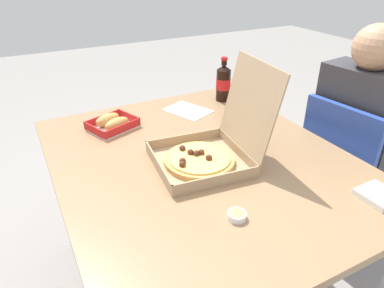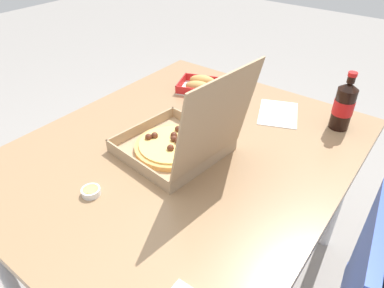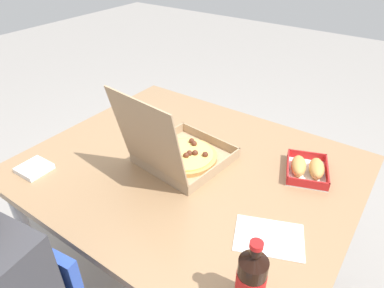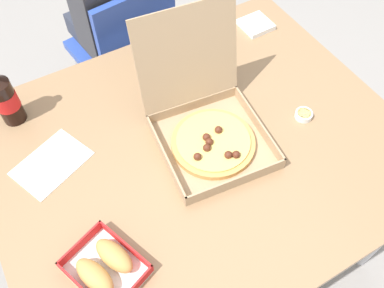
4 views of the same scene
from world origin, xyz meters
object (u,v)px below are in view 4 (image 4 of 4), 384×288
(chair, at_px, (127,50))
(paper_menu, at_px, (52,163))
(bread_side_box, at_px, (105,266))
(dipping_sauce_cup, at_px, (304,115))
(pizza_box_open, at_px, (208,127))
(cola_bottle, at_px, (5,99))
(napkin_pile, at_px, (256,25))
(diner_person, at_px, (114,4))

(chair, relative_size, paper_menu, 3.95)
(chair, relative_size, bread_side_box, 3.60)
(bread_side_box, bearing_deg, dipping_sauce_cup, 11.08)
(chair, xyz_separation_m, pizza_box_open, (-0.03, -0.75, 0.29))
(chair, relative_size, pizza_box_open, 1.98)
(cola_bottle, distance_m, dipping_sauce_cup, 0.93)
(napkin_pile, bearing_deg, paper_menu, -166.38)
(chair, relative_size, napkin_pile, 7.55)
(paper_menu, bearing_deg, dipping_sauce_cup, -39.35)
(chair, xyz_separation_m, dipping_sauce_cup, (0.28, -0.83, 0.25))
(chair, distance_m, diner_person, 0.21)
(bread_side_box, bearing_deg, diner_person, 65.90)
(pizza_box_open, height_order, napkin_pile, pizza_box_open)
(cola_bottle, bearing_deg, napkin_pile, -0.67)
(diner_person, bearing_deg, chair, -82.48)
(cola_bottle, bearing_deg, paper_menu, -78.92)
(dipping_sauce_cup, bearing_deg, pizza_box_open, 164.76)
(cola_bottle, bearing_deg, diner_person, 39.45)
(bread_side_box, height_order, napkin_pile, bread_side_box)
(napkin_pile, height_order, dipping_sauce_cup, same)
(pizza_box_open, bearing_deg, diner_person, 88.22)
(diner_person, height_order, napkin_pile, diner_person)
(dipping_sauce_cup, bearing_deg, cola_bottle, 150.52)
(pizza_box_open, distance_m, napkin_pile, 0.57)
(chair, xyz_separation_m, bread_side_box, (-0.47, -0.98, 0.26))
(bread_side_box, bearing_deg, napkin_pile, 34.19)
(napkin_pile, relative_size, dipping_sauce_cup, 1.96)
(diner_person, xyz_separation_m, bread_side_box, (-0.46, -1.04, 0.06))
(chair, distance_m, bread_side_box, 1.12)
(pizza_box_open, height_order, paper_menu, pizza_box_open)
(bread_side_box, distance_m, dipping_sauce_cup, 0.76)
(cola_bottle, relative_size, dipping_sauce_cup, 4.00)
(bread_side_box, xyz_separation_m, paper_menu, (-0.02, 0.38, -0.02))
(cola_bottle, xyz_separation_m, dipping_sauce_cup, (0.81, -0.46, -0.08))
(chair, height_order, napkin_pile, chair)
(chair, height_order, paper_menu, chair)
(diner_person, xyz_separation_m, napkin_pile, (0.41, -0.44, 0.04))
(pizza_box_open, bearing_deg, chair, 87.51)
(cola_bottle, bearing_deg, chair, 35.11)
(chair, bearing_deg, napkin_pile, -43.80)
(diner_person, height_order, bread_side_box, diner_person)
(pizza_box_open, bearing_deg, dipping_sauce_cup, -15.24)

